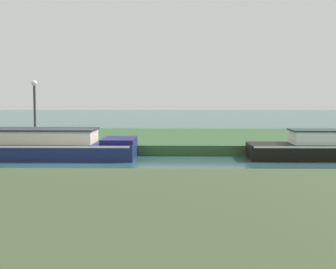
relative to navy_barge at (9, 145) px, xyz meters
name	(u,v)px	position (x,y,z in m)	size (l,w,h in m)	color
ground_plane	(79,163)	(2.85, -1.20, -0.49)	(120.00, 120.00, 0.00)	#284D4B
riverbank_far	(107,139)	(2.85, 5.80, -0.29)	(72.00, 10.00, 0.40)	#2F4F2C
navy_barge	(9,145)	(0.00, 0.00, 0.00)	(9.56, 2.39, 1.12)	navy
black_narrowboat	(336,146)	(12.18, 0.00, -0.01)	(6.02, 1.77, 1.10)	black
lamp_post	(35,103)	(0.34, 2.24, 1.56)	(0.24, 0.24, 2.57)	#333338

